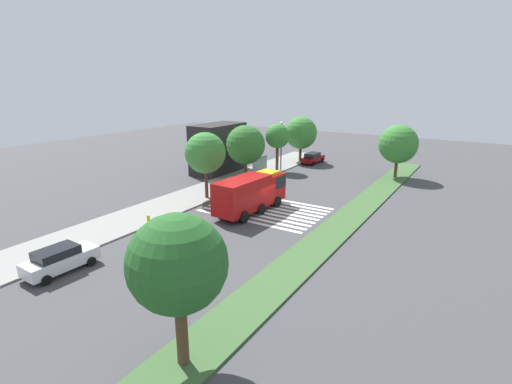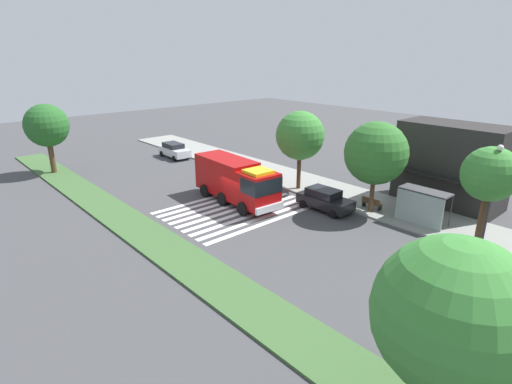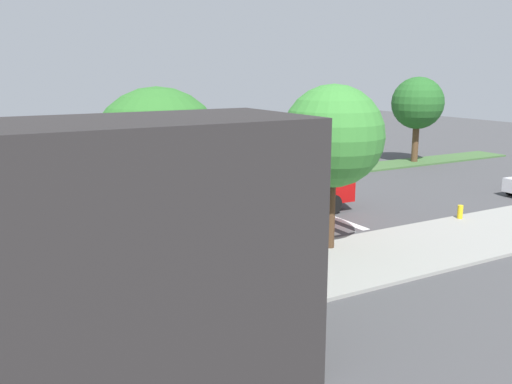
# 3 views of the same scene
# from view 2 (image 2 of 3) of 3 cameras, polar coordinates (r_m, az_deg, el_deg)

# --- Properties ---
(ground_plane) EXTENTS (120.00, 120.00, 0.00)m
(ground_plane) POSITION_cam_2_polar(r_m,az_deg,el_deg) (32.76, -3.00, -2.26)
(ground_plane) COLOR #424244
(sidewalk) EXTENTS (60.00, 5.44, 0.14)m
(sidewalk) POSITION_cam_2_polar(r_m,az_deg,el_deg) (38.66, 7.49, 1.06)
(sidewalk) COLOR gray
(sidewalk) RESTS_ON ground_plane
(median_strip) EXTENTS (60.00, 3.00, 0.14)m
(median_strip) POSITION_cam_2_polar(r_m,az_deg,el_deg) (28.93, -15.21, -5.77)
(median_strip) COLOR #3D6033
(median_strip) RESTS_ON ground_plane
(crosswalk) EXTENTS (7.65, 11.34, 0.01)m
(crosswalk) POSITION_cam_2_polar(r_m,az_deg,el_deg) (32.55, -2.68, -2.39)
(crosswalk) COLOR silver
(crosswalk) RESTS_ON ground_plane
(fire_truck) EXTENTS (8.95, 3.28, 3.55)m
(fire_truck) POSITION_cam_2_polar(r_m,az_deg,el_deg) (33.21, -2.68, 1.71)
(fire_truck) COLOR #A50C0C
(fire_truck) RESTS_ON ground_plane
(parked_car_west) EXTENTS (4.75, 2.22, 1.72)m
(parked_car_west) POSITION_cam_2_polar(r_m,az_deg,el_deg) (49.47, -11.42, 5.80)
(parked_car_west) COLOR silver
(parked_car_west) RESTS_ON ground_plane
(parked_car_mid) EXTENTS (4.54, 2.17, 1.71)m
(parked_car_mid) POSITION_cam_2_polar(r_m,az_deg,el_deg) (32.51, 9.63, -1.02)
(parked_car_mid) COLOR black
(parked_car_mid) RESTS_ON ground_plane
(bus_stop_shelter) EXTENTS (3.50, 1.40, 2.46)m
(bus_stop_shelter) POSITION_cam_2_polar(r_m,az_deg,el_deg) (31.20, 22.28, -1.12)
(bus_stop_shelter) COLOR #4C4C51
(bus_stop_shelter) RESTS_ON sidewalk
(bench_near_shelter) EXTENTS (1.60, 0.50, 0.90)m
(bench_near_shelter) POSITION_cam_2_polar(r_m,az_deg,el_deg) (33.40, 15.93, -1.49)
(bench_near_shelter) COLOR #4C3823
(bench_near_shelter) RESTS_ON sidewalk
(street_lamp) EXTENTS (0.36, 0.36, 6.69)m
(street_lamp) POSITION_cam_2_polar(r_m,az_deg,el_deg) (28.11, 30.23, 0.22)
(street_lamp) COLOR #2D2D30
(street_lamp) RESTS_ON sidewalk
(storefront_building) EXTENTS (8.03, 4.82, 6.63)m
(storefront_building) POSITION_cam_2_polar(r_m,az_deg,el_deg) (36.27, 25.72, 3.45)
(storefront_building) COLOR #282626
(storefront_building) RESTS_ON ground_plane
(sidewalk_tree_far_west) EXTENTS (4.29, 4.29, 6.99)m
(sidewalk_tree_far_west) POSITION_cam_2_polar(r_m,az_deg,el_deg) (36.08, 6.21, 7.86)
(sidewalk_tree_far_west) COLOR #47301E
(sidewalk_tree_far_west) RESTS_ON sidewalk
(sidewalk_tree_west) EXTENTS (4.72, 4.72, 6.99)m
(sidewalk_tree_west) POSITION_cam_2_polar(r_m,az_deg,el_deg) (31.62, 16.49, 5.24)
(sidewalk_tree_west) COLOR #513823
(sidewalk_tree_west) RESTS_ON sidewalk
(sidewalk_tree_center) EXTENTS (3.37, 3.37, 6.44)m
(sidewalk_tree_center) POSITION_cam_2_polar(r_m,az_deg,el_deg) (28.38, 30.03, 2.10)
(sidewalk_tree_center) COLOR #513823
(sidewalk_tree_center) RESTS_ON sidewalk
(median_tree_far_west) EXTENTS (4.26, 4.26, 6.99)m
(median_tree_far_west) POSITION_cam_2_polar(r_m,az_deg,el_deg) (45.99, -27.34, 8.26)
(median_tree_far_west) COLOR #513823
(median_tree_far_west) RESTS_ON median_strip
(median_tree_west) EXTENTS (4.89, 4.89, 6.77)m
(median_tree_west) POSITION_cam_2_polar(r_m,az_deg,el_deg) (13.88, 26.00, -15.37)
(median_tree_west) COLOR #513823
(median_tree_west) RESTS_ON median_strip
(fire_hydrant) EXTENTS (0.28, 0.28, 0.70)m
(fire_hydrant) POSITION_cam_2_polar(r_m,az_deg,el_deg) (43.03, -3.10, 3.63)
(fire_hydrant) COLOR gold
(fire_hydrant) RESTS_ON sidewalk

